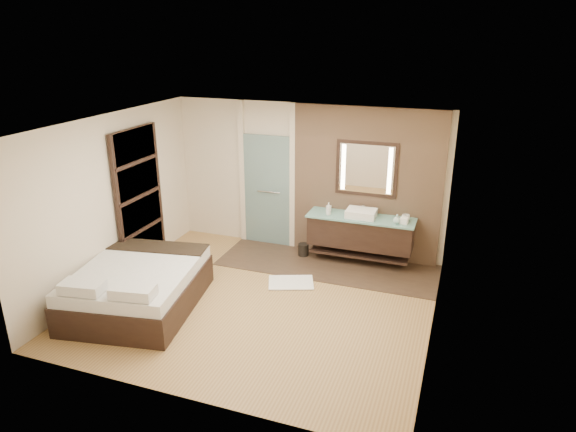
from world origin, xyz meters
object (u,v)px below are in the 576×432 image
at_px(vanity, 360,232).
at_px(mirror_unit, 366,169).
at_px(waste_bin, 303,250).
at_px(bed, 138,287).

relative_size(vanity, mirror_unit, 1.75).
bearing_deg(mirror_unit, waste_bin, -163.24).
bearing_deg(mirror_unit, bed, -133.88).
bearing_deg(vanity, waste_bin, -176.18).
xyz_separation_m(vanity, bed, (-2.75, -2.62, -0.25)).
bearing_deg(waste_bin, vanity, 3.82).
height_order(mirror_unit, waste_bin, mirror_unit).
xyz_separation_m(vanity, mirror_unit, (0.00, 0.24, 1.07)).
bearing_deg(vanity, bed, -136.37).
distance_m(mirror_unit, waste_bin, 1.87).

